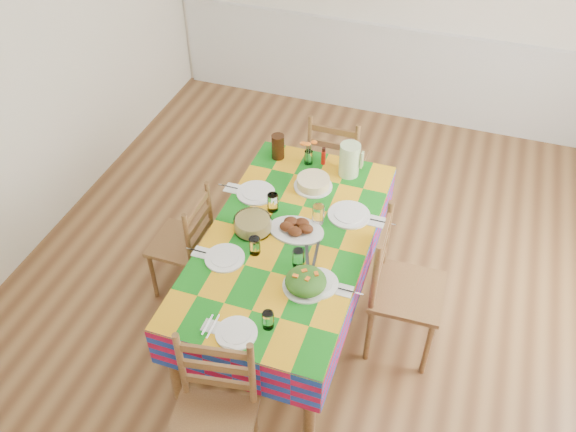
{
  "coord_description": "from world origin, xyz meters",
  "views": [
    {
      "loc": [
        0.68,
        -2.81,
        3.34
      ],
      "look_at": [
        -0.23,
        -0.15,
        0.8
      ],
      "focal_mm": 38.0,
      "sensor_mm": 36.0,
      "label": 1
    }
  ],
  "objects_px": {
    "dining_table": "(288,246)",
    "chair_far": "(336,163)",
    "tea_pitcher": "(278,147)",
    "green_pitcher": "(350,160)",
    "meat_platter": "(296,228)",
    "chair_near": "(213,420)",
    "chair_left": "(185,244)",
    "chair_right": "(400,290)"
  },
  "relations": [
    {
      "from": "chair_right",
      "to": "green_pitcher",
      "type": "bearing_deg",
      "value": 33.96
    },
    {
      "from": "dining_table",
      "to": "tea_pitcher",
      "type": "distance_m",
      "value": 0.85
    },
    {
      "from": "dining_table",
      "to": "green_pitcher",
      "type": "bearing_deg",
      "value": 75.37
    },
    {
      "from": "chair_near",
      "to": "chair_left",
      "type": "xyz_separation_m",
      "value": [
        -0.73,
        1.16,
        -0.05
      ]
    },
    {
      "from": "chair_near",
      "to": "green_pitcher",
      "type": "bearing_deg",
      "value": 74.53
    },
    {
      "from": "dining_table",
      "to": "chair_left",
      "type": "bearing_deg",
      "value": -179.99
    },
    {
      "from": "meat_platter",
      "to": "tea_pitcher",
      "type": "distance_m",
      "value": 0.79
    },
    {
      "from": "chair_far",
      "to": "chair_left",
      "type": "bearing_deg",
      "value": 58.08
    },
    {
      "from": "dining_table",
      "to": "green_pitcher",
      "type": "xyz_separation_m",
      "value": [
        0.19,
        0.74,
        0.2
      ]
    },
    {
      "from": "tea_pitcher",
      "to": "chair_far",
      "type": "xyz_separation_m",
      "value": [
        0.34,
        0.4,
        -0.35
      ]
    },
    {
      "from": "green_pitcher",
      "to": "chair_far",
      "type": "distance_m",
      "value": 0.6
    },
    {
      "from": "chair_near",
      "to": "chair_left",
      "type": "relative_size",
      "value": 1.11
    },
    {
      "from": "meat_platter",
      "to": "chair_near",
      "type": "height_order",
      "value": "chair_near"
    },
    {
      "from": "dining_table",
      "to": "tea_pitcher",
      "type": "bearing_deg",
      "value": 113.76
    },
    {
      "from": "meat_platter",
      "to": "tea_pitcher",
      "type": "bearing_deg",
      "value": 117.87
    },
    {
      "from": "chair_far",
      "to": "chair_right",
      "type": "height_order",
      "value": "chair_right"
    },
    {
      "from": "chair_left",
      "to": "chair_near",
      "type": "bearing_deg",
      "value": 32.39
    },
    {
      "from": "meat_platter",
      "to": "chair_left",
      "type": "relative_size",
      "value": 0.41
    },
    {
      "from": "tea_pitcher",
      "to": "chair_right",
      "type": "relative_size",
      "value": 0.18
    },
    {
      "from": "green_pitcher",
      "to": "chair_far",
      "type": "xyz_separation_m",
      "value": [
        -0.19,
        0.42,
        -0.38
      ]
    },
    {
      "from": "chair_left",
      "to": "dining_table",
      "type": "bearing_deg",
      "value": 90.22
    },
    {
      "from": "meat_platter",
      "to": "chair_near",
      "type": "relative_size",
      "value": 0.36
    },
    {
      "from": "green_pitcher",
      "to": "chair_left",
      "type": "relative_size",
      "value": 0.28
    },
    {
      "from": "tea_pitcher",
      "to": "chair_near",
      "type": "relative_size",
      "value": 0.19
    },
    {
      "from": "meat_platter",
      "to": "chair_right",
      "type": "height_order",
      "value": "chair_right"
    },
    {
      "from": "green_pitcher",
      "to": "chair_left",
      "type": "xyz_separation_m",
      "value": [
        -0.93,
        -0.74,
        -0.41
      ]
    },
    {
      "from": "green_pitcher",
      "to": "chair_left",
      "type": "height_order",
      "value": "green_pitcher"
    },
    {
      "from": "meat_platter",
      "to": "chair_right",
      "type": "xyz_separation_m",
      "value": [
        0.7,
        -0.07,
        -0.25
      ]
    },
    {
      "from": "tea_pitcher",
      "to": "chair_near",
      "type": "bearing_deg",
      "value": -80.3
    },
    {
      "from": "dining_table",
      "to": "chair_left",
      "type": "relative_size",
      "value": 2.13
    },
    {
      "from": "chair_left",
      "to": "green_pitcher",
      "type": "bearing_deg",
      "value": 128.68
    },
    {
      "from": "chair_near",
      "to": "chair_far",
      "type": "height_order",
      "value": "chair_near"
    },
    {
      "from": "tea_pitcher",
      "to": "chair_far",
      "type": "bearing_deg",
      "value": 49.76
    },
    {
      "from": "dining_table",
      "to": "chair_near",
      "type": "distance_m",
      "value": 1.17
    },
    {
      "from": "tea_pitcher",
      "to": "chair_far",
      "type": "height_order",
      "value": "chair_far"
    },
    {
      "from": "dining_table",
      "to": "chair_far",
      "type": "height_order",
      "value": "chair_far"
    },
    {
      "from": "green_pitcher",
      "to": "chair_right",
      "type": "xyz_separation_m",
      "value": [
        0.54,
        -0.74,
        -0.34
      ]
    },
    {
      "from": "meat_platter",
      "to": "chair_far",
      "type": "bearing_deg",
      "value": 91.72
    },
    {
      "from": "dining_table",
      "to": "meat_platter",
      "type": "xyz_separation_m",
      "value": [
        0.03,
        0.07,
        0.11
      ]
    },
    {
      "from": "meat_platter",
      "to": "chair_right",
      "type": "distance_m",
      "value": 0.74
    },
    {
      "from": "green_pitcher",
      "to": "chair_far",
      "type": "relative_size",
      "value": 0.26
    },
    {
      "from": "chair_far",
      "to": "chair_right",
      "type": "distance_m",
      "value": 1.37
    }
  ]
}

